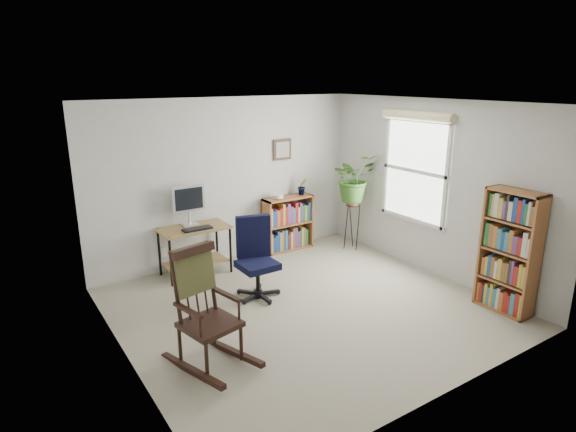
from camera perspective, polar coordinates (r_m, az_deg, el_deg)
floor at (r=5.89m, az=2.18°, el=-10.77°), size 4.20×4.00×0.00m
ceiling at (r=5.26m, az=2.47°, el=13.22°), size 4.20×4.00×0.00m
wall_back at (r=7.13m, az=-7.12°, el=4.17°), size 4.20×0.00×2.40m
wall_front at (r=4.09m, az=18.97°, el=-5.85°), size 4.20×0.00×2.40m
wall_left at (r=4.61m, az=-19.45°, el=-3.40°), size 0.00×4.00×2.40m
wall_right at (r=6.86m, az=16.74°, el=3.13°), size 0.00×4.00×2.40m
window at (r=6.98m, az=14.78°, el=5.18°), size 0.12×1.20×1.50m
desk at (r=6.83m, az=-10.94°, el=-4.06°), size 0.95×0.52×0.68m
monitor at (r=6.77m, az=-11.68°, el=1.23°), size 0.46×0.16×0.56m
keyboard at (r=6.61m, az=-10.70°, el=-1.50°), size 0.40×0.15×0.02m
office_chair at (r=5.95m, az=-3.64°, el=-5.08°), size 0.70×0.70×1.03m
rocking_chair at (r=4.63m, az=-9.30°, el=-10.80°), size 0.81×1.12×1.18m
low_bookshelf at (r=7.62m, az=-0.01°, el=-0.89°), size 0.82×0.27×0.86m
tall_bookshelf at (r=6.11m, az=24.77°, el=-3.90°), size 0.27×0.64×1.46m
plant_stand at (r=7.71m, az=7.57°, el=-0.86°), size 0.31×0.31×0.85m
spider_plant at (r=7.47m, az=7.89°, el=7.19°), size 1.69×1.88×1.46m
potted_plant_small at (r=7.65m, az=1.70°, el=2.95°), size 0.13×0.24×0.11m
framed_picture at (r=7.49m, az=-0.65°, el=7.87°), size 0.32×0.04×0.32m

